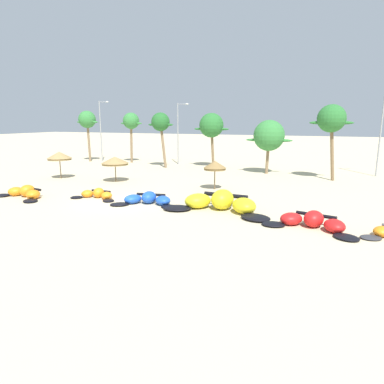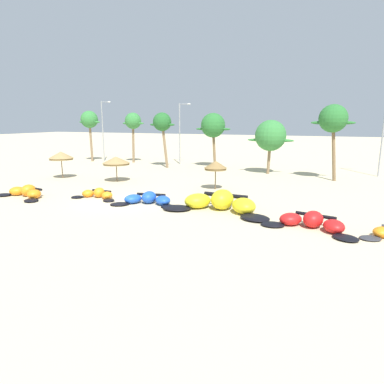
{
  "view_description": "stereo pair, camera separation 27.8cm",
  "coord_description": "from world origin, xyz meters",
  "px_view_note": "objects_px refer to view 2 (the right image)",
  "views": [
    {
      "loc": [
        16.09,
        -22.59,
        6.67
      ],
      "look_at": [
        6.24,
        2.0,
        1.0
      ],
      "focal_mm": 31.54,
      "sensor_mm": 36.0,
      "label": 1
    },
    {
      "loc": [
        16.34,
        -22.49,
        6.67
      ],
      "look_at": [
        6.24,
        2.0,
        1.0
      ],
      "focal_mm": 31.54,
      "sensor_mm": 36.0,
      "label": 2
    }
  ],
  "objects_px": {
    "beach_umbrella_near_van": "(61,156)",
    "palm_left_of_gap": "(162,123)",
    "beach_umbrella_near_palms": "(216,165)",
    "lamppost_west": "(103,128)",
    "kite_center": "(220,203)",
    "palm_center_right": "(271,136)",
    "kite_left": "(97,194)",
    "palm_left": "(133,122)",
    "beach_umbrella_middle": "(116,161)",
    "lamppost_west_center": "(181,130)",
    "palm_center_left": "(213,126)",
    "kite_left_of_center": "(148,199)",
    "kite_far_left": "(26,192)",
    "kite_right_of_center": "(312,222)",
    "palm_right_of_gap": "(333,119)",
    "palm_leftmost": "(89,120)"
  },
  "relations": [
    {
      "from": "lamppost_west",
      "to": "lamppost_west_center",
      "type": "distance_m",
      "value": 13.33
    },
    {
      "from": "kite_left_of_center",
      "to": "palm_left_of_gap",
      "type": "height_order",
      "value": "palm_left_of_gap"
    },
    {
      "from": "kite_left_of_center",
      "to": "kite_right_of_center",
      "type": "bearing_deg",
      "value": -7.34
    },
    {
      "from": "kite_far_left",
      "to": "palm_center_right",
      "type": "bearing_deg",
      "value": 50.59
    },
    {
      "from": "kite_right_of_center",
      "to": "lamppost_west",
      "type": "height_order",
      "value": "lamppost_west"
    },
    {
      "from": "palm_leftmost",
      "to": "palm_center_right",
      "type": "bearing_deg",
      "value": -4.36
    },
    {
      "from": "beach_umbrella_near_van",
      "to": "beach_umbrella_middle",
      "type": "distance_m",
      "value": 7.17
    },
    {
      "from": "beach_umbrella_middle",
      "to": "palm_center_left",
      "type": "bearing_deg",
      "value": 67.84
    },
    {
      "from": "palm_left_of_gap",
      "to": "lamppost_west_center",
      "type": "height_order",
      "value": "lamppost_west_center"
    },
    {
      "from": "palm_left_of_gap",
      "to": "palm_right_of_gap",
      "type": "height_order",
      "value": "palm_right_of_gap"
    },
    {
      "from": "lamppost_west",
      "to": "kite_far_left",
      "type": "bearing_deg",
      "value": -68.16
    },
    {
      "from": "kite_left",
      "to": "palm_leftmost",
      "type": "bearing_deg",
      "value": 129.62
    },
    {
      "from": "kite_left",
      "to": "palm_center_left",
      "type": "bearing_deg",
      "value": 82.51
    },
    {
      "from": "palm_center_left",
      "to": "palm_leftmost",
      "type": "bearing_deg",
      "value": -178.14
    },
    {
      "from": "kite_left",
      "to": "palm_left_of_gap",
      "type": "height_order",
      "value": "palm_left_of_gap"
    },
    {
      "from": "palm_left_of_gap",
      "to": "palm_right_of_gap",
      "type": "distance_m",
      "value": 22.31
    },
    {
      "from": "beach_umbrella_near_palms",
      "to": "palm_left",
      "type": "xyz_separation_m",
      "value": [
        -18.8,
        15.37,
        4.0
      ]
    },
    {
      "from": "palm_left",
      "to": "lamppost_west_center",
      "type": "distance_m",
      "value": 7.82
    },
    {
      "from": "palm_left_of_gap",
      "to": "lamppost_west",
      "type": "bearing_deg",
      "value": 165.67
    },
    {
      "from": "kite_far_left",
      "to": "beach_umbrella_middle",
      "type": "xyz_separation_m",
      "value": [
        3.03,
        9.5,
        1.91
      ]
    },
    {
      "from": "kite_left_of_center",
      "to": "kite_right_of_center",
      "type": "distance_m",
      "value": 12.74
    },
    {
      "from": "beach_umbrella_middle",
      "to": "beach_umbrella_near_van",
      "type": "bearing_deg",
      "value": -175.06
    },
    {
      "from": "lamppost_west",
      "to": "palm_right_of_gap",
      "type": "bearing_deg",
      "value": -9.26
    },
    {
      "from": "beach_umbrella_near_van",
      "to": "beach_umbrella_near_palms",
      "type": "bearing_deg",
      "value": 2.05
    },
    {
      "from": "lamppost_west",
      "to": "palm_leftmost",
      "type": "bearing_deg",
      "value": -146.65
    },
    {
      "from": "beach_umbrella_near_palms",
      "to": "lamppost_west",
      "type": "distance_m",
      "value": 28.99
    },
    {
      "from": "palm_left",
      "to": "palm_center_left",
      "type": "bearing_deg",
      "value": -2.37
    },
    {
      "from": "kite_right_of_center",
      "to": "kite_left",
      "type": "bearing_deg",
      "value": 174.12
    },
    {
      "from": "kite_left",
      "to": "beach_umbrella_near_van",
      "type": "bearing_deg",
      "value": 146.42
    },
    {
      "from": "kite_center",
      "to": "palm_center_right",
      "type": "bearing_deg",
      "value": 89.15
    },
    {
      "from": "kite_center",
      "to": "beach_umbrella_near_van",
      "type": "bearing_deg",
      "value": 162.59
    },
    {
      "from": "beach_umbrella_middle",
      "to": "palm_leftmost",
      "type": "bearing_deg",
      "value": 136.15
    },
    {
      "from": "kite_center",
      "to": "lamppost_west",
      "type": "xyz_separation_m",
      "value": [
        -27.29,
        22.69,
        4.8
      ]
    },
    {
      "from": "palm_left",
      "to": "palm_right_of_gap",
      "type": "relative_size",
      "value": 0.93
    },
    {
      "from": "beach_umbrella_middle",
      "to": "lamppost_west_center",
      "type": "distance_m",
      "value": 16.81
    },
    {
      "from": "kite_far_left",
      "to": "palm_left",
      "type": "bearing_deg",
      "value": 99.86
    },
    {
      "from": "beach_umbrella_near_van",
      "to": "palm_left_of_gap",
      "type": "relative_size",
      "value": 0.4
    },
    {
      "from": "kite_left_of_center",
      "to": "beach_umbrella_middle",
      "type": "bearing_deg",
      "value": 137.3
    },
    {
      "from": "kite_left",
      "to": "lamppost_west_center",
      "type": "relative_size",
      "value": 0.5
    },
    {
      "from": "beach_umbrella_near_palms",
      "to": "palm_center_left",
      "type": "distance_m",
      "value": 16.15
    },
    {
      "from": "palm_right_of_gap",
      "to": "lamppost_west_center",
      "type": "distance_m",
      "value": 22.48
    },
    {
      "from": "kite_right_of_center",
      "to": "palm_right_of_gap",
      "type": "relative_size",
      "value": 0.72
    },
    {
      "from": "beach_umbrella_near_van",
      "to": "palm_left",
      "type": "height_order",
      "value": "palm_left"
    },
    {
      "from": "palm_left_of_gap",
      "to": "palm_center_left",
      "type": "distance_m",
      "value": 7.14
    },
    {
      "from": "kite_far_left",
      "to": "palm_left_of_gap",
      "type": "bearing_deg",
      "value": 83.46
    },
    {
      "from": "kite_left_of_center",
      "to": "lamppost_west",
      "type": "distance_m",
      "value": 31.71
    },
    {
      "from": "palm_center_left",
      "to": "palm_center_right",
      "type": "xyz_separation_m",
      "value": [
        8.53,
        -2.91,
        -1.12
      ]
    },
    {
      "from": "beach_umbrella_near_van",
      "to": "kite_left",
      "type": "bearing_deg",
      "value": -33.58
    },
    {
      "from": "kite_far_left",
      "to": "beach_umbrella_near_van",
      "type": "height_order",
      "value": "beach_umbrella_near_van"
    },
    {
      "from": "beach_umbrella_near_palms",
      "to": "palm_left",
      "type": "bearing_deg",
      "value": 140.74
    }
  ]
}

